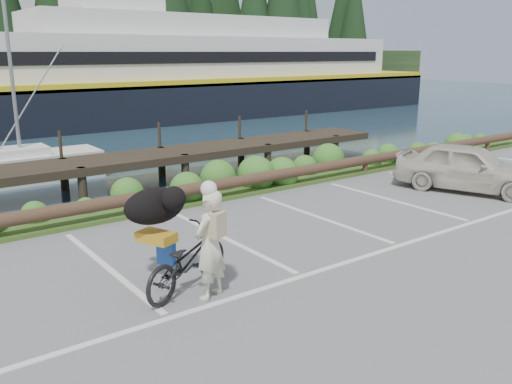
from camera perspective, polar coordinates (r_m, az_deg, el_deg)
ground at (r=9.88m, az=3.39°, el=-8.11°), size 72.00×72.00×0.00m
vegetation_strip at (r=14.12m, az=-10.45°, el=-1.11°), size 34.00×1.60×0.10m
log_rail at (r=13.53m, az=-9.14°, el=-1.96°), size 32.00×0.30×0.60m
bicycle at (r=8.91m, az=-7.26°, el=-7.18°), size 2.10×1.41×1.04m
cyclist at (r=8.52m, az=-4.86°, el=-5.56°), size 0.76×0.64×1.77m
dog at (r=9.03m, az=-10.61°, el=-1.44°), size 0.89×1.19×0.62m
parked_car at (r=16.27m, az=21.44°, el=2.44°), size 2.93×4.25×1.34m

